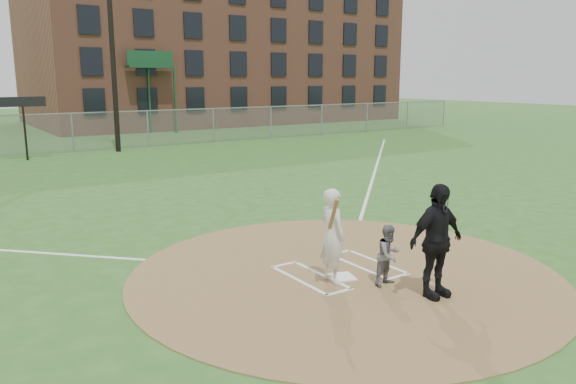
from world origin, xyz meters
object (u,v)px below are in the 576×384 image
catcher (389,255)px  umpire (436,241)px  home_plate (341,277)px  batter_at_plate (332,235)px

catcher → umpire: (0.27, -0.86, 0.44)m
home_plate → catcher: (0.51, -0.74, 0.55)m
batter_at_plate → home_plate: bearing=8.9°
umpire → home_plate: bearing=117.3°
catcher → umpire: umpire is taller
home_plate → umpire: umpire is taller
home_plate → batter_at_plate: batter_at_plate is taller
home_plate → batter_at_plate: (-0.26, -0.04, 0.88)m
umpire → batter_at_plate: 1.88m
batter_at_plate → umpire: bearing=-56.1°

